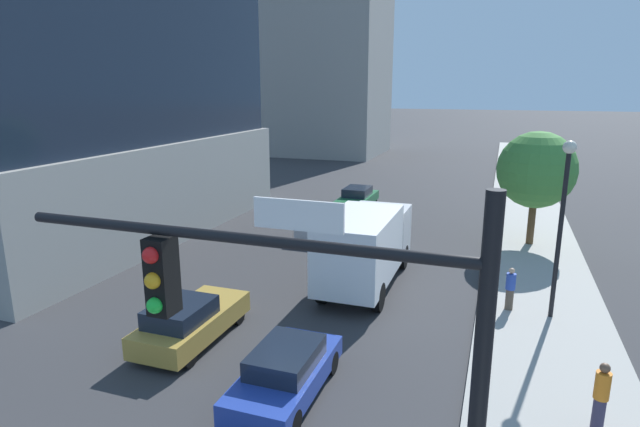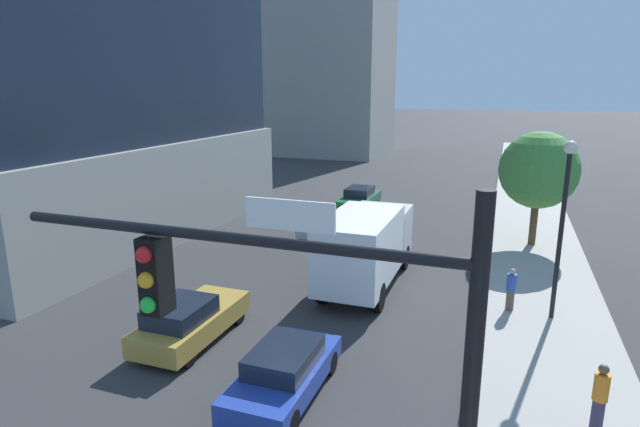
{
  "view_description": "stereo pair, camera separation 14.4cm",
  "coord_description": "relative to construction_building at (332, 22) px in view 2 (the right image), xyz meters",
  "views": [
    {
      "loc": [
        6.8,
        -0.34,
        8.03
      ],
      "look_at": [
        1.14,
        15.64,
        3.87
      ],
      "focal_mm": 28.97,
      "sensor_mm": 36.0,
      "label": 1
    },
    {
      "loc": [
        6.93,
        -0.29,
        8.03
      ],
      "look_at": [
        1.14,
        15.64,
        3.87
      ],
      "focal_mm": 28.97,
      "sensor_mm": 36.0,
      "label": 2
    }
  ],
  "objects": [
    {
      "name": "car_blue",
      "position": [
        15.61,
        -50.01,
        -14.85
      ],
      "size": [
        1.82,
        4.29,
        1.4
      ],
      "color": "#233D9E",
      "rests_on": "ground"
    },
    {
      "name": "sidewalk",
      "position": [
        22.38,
        -40.93,
        -15.48
      ],
      "size": [
        4.5,
        120.0,
        0.15
      ],
      "primitive_type": "cube",
      "color": "#9E9B93",
      "rests_on": "ground"
    },
    {
      "name": "construction_building",
      "position": [
        0.0,
        0.0,
        0.0
      ],
      "size": [
        15.64,
        13.36,
        36.62
      ],
      "color": "#9E9B93",
      "rests_on": "ground"
    },
    {
      "name": "street_tree",
      "position": [
        22.26,
        -33.51,
        -11.57
      ],
      "size": [
        3.86,
        3.86,
        5.78
      ],
      "color": "brown",
      "rests_on": "sidewalk"
    },
    {
      "name": "car_green",
      "position": [
        11.53,
        -28.17,
        -14.84
      ],
      "size": [
        1.91,
        4.78,
        1.44
      ],
      "color": "#1E6638",
      "rests_on": "ground"
    },
    {
      "name": "car_gold",
      "position": [
        11.53,
        -48.26,
        -14.83
      ],
      "size": [
        1.86,
        4.45,
        1.51
      ],
      "color": "#AD8938",
      "rests_on": "ground"
    },
    {
      "name": "pedestrian_orange_shirt",
      "position": [
        23.17,
        -49.12,
        -14.51
      ],
      "size": [
        0.34,
        0.34,
        1.76
      ],
      "color": "#38334C",
      "rests_on": "sidewalk"
    },
    {
      "name": "box_truck",
      "position": [
        15.61,
        -41.74,
        -13.72
      ],
      "size": [
        2.46,
        7.12,
        3.22
      ],
      "color": "silver",
      "rests_on": "ground"
    },
    {
      "name": "pedestrian_blue_shirt",
      "position": [
        21.23,
        -42.52,
        -14.61
      ],
      "size": [
        0.34,
        0.34,
        1.58
      ],
      "color": "brown",
      "rests_on": "sidewalk"
    },
    {
      "name": "street_lamp",
      "position": [
        22.63,
        -42.67,
        -11.39
      ],
      "size": [
        0.44,
        0.44,
        6.19
      ],
      "color": "black",
      "rests_on": "sidewalk"
    },
    {
      "name": "traffic_light_pole",
      "position": [
        18.74,
        -55.97,
        -10.77
      ],
      "size": [
        6.15,
        0.48,
        6.89
      ],
      "color": "black",
      "rests_on": "sidewalk"
    },
    {
      "name": "car_silver",
      "position": [
        11.53,
        -35.24,
        -14.83
      ],
      "size": [
        1.9,
        4.15,
        1.5
      ],
      "color": "#B7B7BC",
      "rests_on": "ground"
    }
  ]
}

